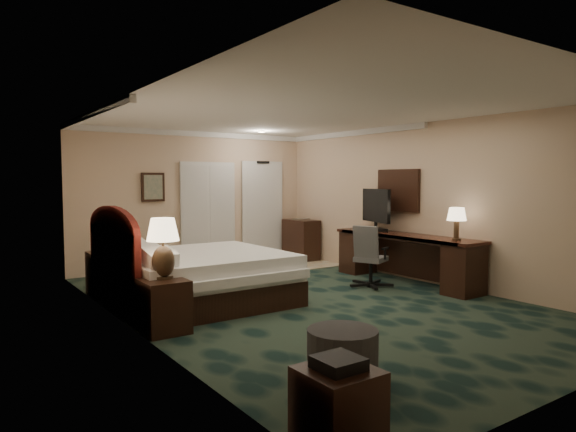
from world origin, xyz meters
TOP-DOWN VIEW (x-y plane):
  - floor at (0.00, 0.00)m, footprint 5.00×7.50m
  - ceiling at (0.00, 0.00)m, footprint 5.00×7.50m
  - wall_back at (0.00, 3.75)m, footprint 5.00×0.00m
  - wall_left at (-2.50, 0.00)m, footprint 0.00×7.50m
  - wall_right at (2.50, 0.00)m, footprint 0.00×7.50m
  - crown_molding at (0.00, 0.00)m, footprint 5.00×7.50m
  - tile_patch at (0.90, 2.90)m, footprint 3.20×1.70m
  - headboard at (-2.44, 1.00)m, footprint 0.12×2.00m
  - entry_door at (1.55, 3.72)m, footprint 1.02×0.06m
  - closet_doors at (0.25, 3.71)m, footprint 1.20×0.06m
  - wall_art at (-0.90, 3.71)m, footprint 0.45×0.06m
  - wall_mirror at (2.46, 0.60)m, footprint 0.05×0.95m
  - bed at (-1.28, 0.80)m, footprint 2.23×2.07m
  - nightstand_near at (-2.24, -0.24)m, footprint 0.48×0.55m
  - nightstand_far at (-2.22, 2.07)m, footprint 0.52×0.59m
  - lamp_near at (-2.21, -0.18)m, footprint 0.41×0.41m
  - lamp_far at (-2.24, 2.07)m, footprint 0.37×0.37m
  - bed_bench at (0.02, 1.24)m, footprint 0.57×1.45m
  - ottoman at (-1.48, -2.47)m, footprint 0.67×0.67m
  - side_table at (-2.23, -3.30)m, footprint 0.47×0.47m
  - desk at (2.17, 0.15)m, footprint 0.61×2.84m
  - tv at (2.19, 0.88)m, footprint 0.37×0.95m
  - desk_lamp at (2.18, -0.86)m, footprint 0.35×0.35m
  - desk_chair at (1.45, 0.22)m, footprint 0.76×0.74m
  - minibar at (2.22, 3.20)m, footprint 0.46×0.83m

SIDE VIEW (x-z plane):
  - floor at x=0.00m, z-range 0.00..0.00m
  - tile_patch at x=0.90m, z-range 0.00..0.01m
  - ottoman at x=-1.48m, z-range 0.00..0.44m
  - bed_bench at x=0.02m, z-range 0.00..0.48m
  - side_table at x=-2.23m, z-range 0.00..0.51m
  - nightstand_near at x=-2.24m, z-range 0.00..0.60m
  - nightstand_far at x=-2.22m, z-range 0.00..0.65m
  - bed at x=-1.28m, z-range 0.00..0.71m
  - desk at x=2.17m, z-range 0.00..0.82m
  - minibar at x=2.22m, z-range 0.00..0.87m
  - desk_chair at x=1.45m, z-range 0.00..1.01m
  - headboard at x=-2.44m, z-range 0.00..1.40m
  - lamp_far at x=-2.24m, z-range 0.65..1.23m
  - lamp_near at x=-2.21m, z-range 0.60..1.30m
  - entry_door at x=1.55m, z-range -0.04..2.14m
  - closet_doors at x=0.25m, z-range 0.00..2.10m
  - desk_lamp at x=2.18m, z-range 0.82..1.33m
  - tv at x=2.19m, z-range 0.82..1.58m
  - wall_back at x=0.00m, z-range 0.00..2.70m
  - wall_left at x=-2.50m, z-range 0.00..2.70m
  - wall_right at x=2.50m, z-range 0.00..2.70m
  - wall_mirror at x=2.46m, z-range 1.18..1.93m
  - wall_art at x=-0.90m, z-range 1.33..1.88m
  - crown_molding at x=0.00m, z-range 2.60..2.70m
  - ceiling at x=0.00m, z-range 2.70..2.70m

